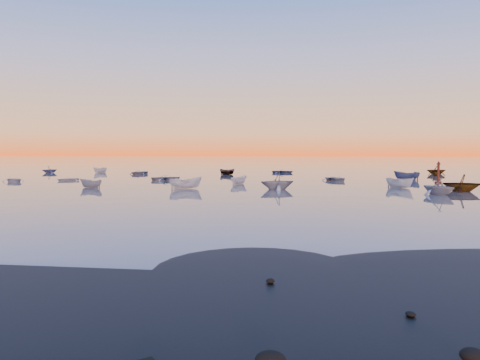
% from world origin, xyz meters
% --- Properties ---
extents(ground, '(600.00, 600.00, 0.00)m').
position_xyz_m(ground, '(0.00, 100.00, 0.00)').
color(ground, '#6F635D').
rests_on(ground, ground).
extents(mud_lobes, '(140.00, 6.00, 0.07)m').
position_xyz_m(mud_lobes, '(0.00, -1.00, 0.01)').
color(mud_lobes, black).
rests_on(mud_lobes, ground).
extents(moored_fleet, '(124.00, 58.00, 1.20)m').
position_xyz_m(moored_fleet, '(0.00, 53.00, 0.00)').
color(moored_fleet, silver).
rests_on(moored_fleet, ground).
extents(boat_near_left, '(4.31, 3.92, 1.03)m').
position_xyz_m(boat_near_left, '(-32.43, 43.99, 0.00)').
color(boat_near_left, silver).
rests_on(boat_near_left, ground).
extents(boat_near_center, '(3.39, 4.42, 1.41)m').
position_xyz_m(boat_near_center, '(-4.10, 35.34, 0.00)').
color(boat_near_center, silver).
rests_on(boat_near_center, ground).
extents(boat_near_right, '(4.18, 3.78, 1.37)m').
position_xyz_m(boat_near_right, '(24.18, 31.40, 0.00)').
color(boat_near_right, slate).
rests_on(boat_near_right, ground).
extents(channel_marker, '(0.93, 0.93, 3.30)m').
position_xyz_m(channel_marker, '(29.27, 50.22, 1.31)').
color(channel_marker, '#3F150D').
rests_on(channel_marker, ground).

